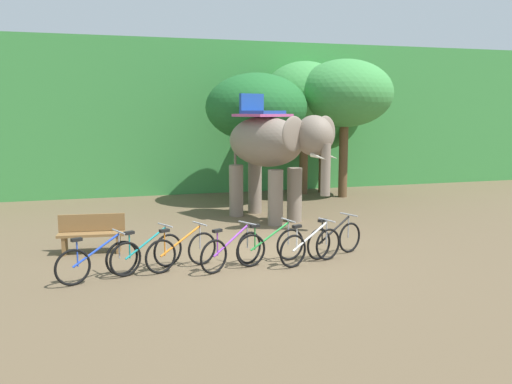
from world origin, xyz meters
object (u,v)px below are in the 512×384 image
Objects in this scene: tree_center_right at (345,94)px; elephant at (272,147)px; bike_blue at (98,261)px; bike_teal at (147,253)px; wooden_bench at (92,232)px; tree_right at (304,98)px; bike_purple at (232,251)px; bike_white at (311,246)px; tree_left at (322,110)px; tree_center at (256,108)px; bike_orange at (182,251)px; bike_black at (334,239)px; bike_green at (271,246)px.

tree_center_right reaches higher than elephant.
bike_teal is at bearing 18.34° from bike_blue.
wooden_bench is at bearing 120.28° from bike_teal.
tree_right reaches higher than bike_purple.
elephant is 2.56× the size of bike_white.
tree_left is 3.00× the size of bike_white.
tree_center is 8.40m from bike_white.
bike_black is (3.47, 0.03, 0.00)m from bike_orange.
bike_white is at bearing -17.58° from bike_green.
bike_black is (-0.32, -7.35, -2.98)m from tree_center.
bike_purple is at bearing -122.79° from tree_left.
tree_center_right is at bearing 40.89° from elephant.
wooden_bench is at bearing -147.59° from tree_center_right.
tree_left is 2.93× the size of bike_green.
bike_black is at bearing -19.52° from wooden_bench.
elephant is 4.99m from bike_green.
bike_blue is (-5.47, -7.68, -2.98)m from tree_center.
bike_orange is (-3.79, -7.38, -2.98)m from tree_center.
tree_center reaches higher than bike_teal.
tree_center_right is 10.14m from bike_green.
bike_blue is 0.99× the size of bike_black.
tree_right reaches higher than tree_center.
tree_right is 1.23× the size of elephant.
bike_orange is at bearing 10.05° from bike_blue.
elephant is 4.62m from bike_black.
bike_black is 1.04× the size of wooden_bench.
tree_left reaches higher than elephant.
wooden_bench is at bearing 160.48° from bike_black.
bike_teal is 1.01× the size of wooden_bench.
wooden_bench is at bearing -155.37° from elephant.
tree_center is 9.89m from bike_blue.
tree_center is 3.64m from tree_left.
tree_center is 3.58m from tree_center_right.
bike_purple is at bearing -173.03° from bike_black.
bike_white is (-3.44, -9.25, -3.36)m from tree_right.
bike_purple is (2.68, 0.03, 0.00)m from bike_blue.
bike_teal is 0.71m from bike_orange.
tree_right is at bearing 49.41° from bike_blue.
bike_blue is at bearing -132.88° from tree_left.
tree_right reaches higher than bike_teal.
tree_center_right reaches higher than tree_left.
elephant is 6.16m from bike_teal.
bike_blue is at bearing -179.38° from bike_purple.
bike_blue and bike_black have the same top height.
bike_white is (0.82, -0.26, 0.00)m from bike_green.
bike_teal is 0.96× the size of bike_black.
bike_teal is 1.02× the size of bike_purple.
bike_white is at bearing -4.18° from bike_purple.
wooden_bench is (-4.53, 2.30, 0.09)m from bike_white.
bike_blue is 1.70m from bike_orange.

